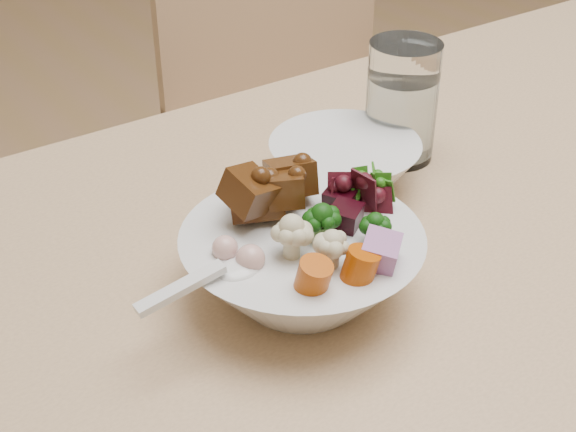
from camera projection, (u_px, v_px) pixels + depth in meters
The scene contains 6 objects.
dining_table at pixel (564, 244), 0.87m from camera, with size 1.45×0.82×0.68m.
chair_far at pixel (299, 91), 1.41m from camera, with size 0.48×0.48×0.93m.
food_bowl at pixel (302, 259), 0.67m from camera, with size 0.20×0.20×0.11m.
soup_spoon at pixel (224, 275), 0.61m from camera, with size 0.11×0.03×0.02m.
water_glass at pixel (401, 106), 0.86m from camera, with size 0.08×0.08×0.13m.
side_bowl at pixel (344, 165), 0.83m from camera, with size 0.16×0.16×0.05m, color silver, non-canonical shape.
Camera 1 is at (-0.81, -0.54, 1.11)m, focal length 50.00 mm.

